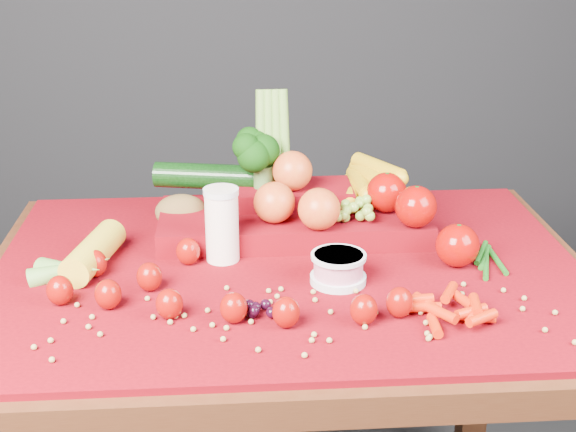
{
  "coord_description": "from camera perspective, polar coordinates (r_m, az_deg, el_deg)",
  "views": [
    {
      "loc": [
        -0.09,
        -1.3,
        1.38
      ],
      "look_at": [
        0.0,
        0.02,
        0.85
      ],
      "focal_mm": 50.0,
      "sensor_mm": 36.0,
      "label": 1
    }
  ],
  "objects": [
    {
      "name": "table",
      "position": [
        1.49,
        0.05,
        -7.26
      ],
      "size": [
        1.1,
        0.8,
        0.75
      ],
      "color": "#36180C",
      "rests_on": "ground"
    },
    {
      "name": "baby_carrot_pile",
      "position": [
        1.29,
        11.19,
        -6.44
      ],
      "size": [
        0.17,
        0.18,
        0.03
      ],
      "primitive_type": null,
      "color": "red",
      "rests_on": "red_cloth"
    },
    {
      "name": "red_cloth",
      "position": [
        1.44,
        0.06,
        -3.76
      ],
      "size": [
        1.05,
        0.75,
        0.01
      ],
      "primitive_type": "cube",
      "color": "#71030C",
      "rests_on": "table"
    },
    {
      "name": "corn_ear",
      "position": [
        1.44,
        -14.74,
        -3.31
      ],
      "size": [
        0.22,
        0.25,
        0.06
      ],
      "rotation": [
        0.0,
        0.0,
        1.34
      ],
      "color": "gold",
      "rests_on": "red_cloth"
    },
    {
      "name": "yogurt_bowl",
      "position": [
        1.37,
        3.6,
        -3.66
      ],
      "size": [
        0.1,
        0.1,
        0.05
      ],
      "rotation": [
        0.0,
        0.0,
        0.11
      ],
      "color": "silver",
      "rests_on": "red_cloth"
    },
    {
      "name": "potato",
      "position": [
        1.6,
        -7.61,
        0.3
      ],
      "size": [
        0.1,
        0.08,
        0.07
      ],
      "primitive_type": "ellipsoid",
      "color": "brown",
      "rests_on": "red_cloth"
    },
    {
      "name": "produce_mound",
      "position": [
        1.56,
        1.28,
        0.89
      ],
      "size": [
        0.6,
        0.35,
        0.27
      ],
      "color": "#71030C",
      "rests_on": "red_cloth"
    },
    {
      "name": "strawberry_scatter",
      "position": [
        1.31,
        -6.11,
        -5.17
      ],
      "size": [
        0.58,
        0.28,
        0.05
      ],
      "color": "#990004",
      "rests_on": "red_cloth"
    },
    {
      "name": "green_bean_pile",
      "position": [
        1.5,
        14.21,
        -3.0
      ],
      "size": [
        0.14,
        0.12,
        0.01
      ],
      "primitive_type": null,
      "color": "#175B15",
      "rests_on": "red_cloth"
    },
    {
      "name": "milk_glass",
      "position": [
        1.44,
        -4.73,
        -0.43
      ],
      "size": [
        0.06,
        0.06,
        0.14
      ],
      "rotation": [
        0.0,
        0.0,
        0.17
      ],
      "color": "white",
      "rests_on": "red_cloth"
    },
    {
      "name": "dark_grape_cluster",
      "position": [
        1.27,
        -2.22,
        -6.48
      ],
      "size": [
        0.06,
        0.05,
        0.03
      ],
      "primitive_type": null,
      "color": "black",
      "rests_on": "red_cloth"
    },
    {
      "name": "soybean_scatter",
      "position": [
        1.26,
        0.71,
        -7.21
      ],
      "size": [
        0.84,
        0.24,
        0.01
      ],
      "primitive_type": null,
      "color": "#AB924A",
      "rests_on": "red_cloth"
    }
  ]
}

